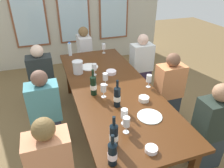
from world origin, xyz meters
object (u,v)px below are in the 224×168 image
(wine_glass_0, at_px, (105,77))
(white_plate_1, at_px, (89,67))
(tasting_bowl_2, at_px, (111,72))
(wine_glass_2, at_px, (104,47))
(wine_glass_4, at_px, (149,79))
(seated_person_6, at_px, (85,56))
(tasting_bowl_0, at_px, (151,149))
(seated_person_1, at_px, (169,91))
(wine_glass_5, at_px, (94,67))
(wine_bottle_3, at_px, (114,135))
(wine_bottle_0, at_px, (93,85))
(wine_glass_1, at_px, (124,114))
(seated_person_4, at_px, (42,80))
(dining_table, at_px, (111,90))
(seated_person_5, at_px, (141,66))
(metal_pitcher, at_px, (78,67))
(water_bottle, at_px, (70,49))
(wine_bottle_1, at_px, (117,96))
(wine_glass_6, at_px, (104,89))
(tasting_bowl_1, at_px, (144,99))
(wine_bottle_2, at_px, (112,153))
(seated_person_0, at_px, (46,113))
(white_plate_0, at_px, (150,116))
(wine_glass_3, at_px, (126,123))
(seated_person_3, at_px, (211,130))

(wine_glass_0, bearing_deg, white_plate_1, 96.99)
(tasting_bowl_2, xyz_separation_m, wine_glass_2, (0.14, 0.82, 0.09))
(wine_glass_4, distance_m, seated_person_6, 1.93)
(tasting_bowl_0, height_order, seated_person_1, seated_person_1)
(tasting_bowl_0, xyz_separation_m, wine_glass_4, (0.48, 0.99, 0.10))
(wine_glass_5, bearing_deg, wine_bottle_3, -97.62)
(wine_bottle_0, distance_m, wine_glass_0, 0.27)
(wine_glass_1, xyz_separation_m, seated_person_4, (-0.75, 1.63, -0.33))
(dining_table, distance_m, wine_glass_4, 0.51)
(seated_person_4, bearing_deg, seated_person_5, -0.22)
(wine_glass_0, bearing_deg, wine_glass_4, -23.29)
(white_plate_1, bearing_deg, dining_table, -78.22)
(metal_pitcher, relative_size, water_bottle, 0.79)
(metal_pitcher, height_order, wine_glass_0, metal_pitcher)
(dining_table, height_order, wine_bottle_1, wine_bottle_1)
(wine_bottle_1, relative_size, wine_glass_5, 1.89)
(wine_bottle_3, relative_size, wine_glass_6, 1.84)
(seated_person_1, height_order, seated_person_5, same)
(tasting_bowl_2, height_order, water_bottle, water_bottle)
(white_plate_1, bearing_deg, wine_bottle_0, -99.13)
(wine_glass_1, xyz_separation_m, wine_glass_2, (0.37, 1.92, -0.00))
(wine_glass_6, bearing_deg, wine_bottle_3, -100.32)
(tasting_bowl_2, distance_m, seated_person_5, 0.95)
(tasting_bowl_1, relative_size, wine_glass_5, 0.71)
(tasting_bowl_1, bearing_deg, seated_person_6, 96.84)
(wine_bottle_2, height_order, seated_person_0, seated_person_0)
(wine_bottle_0, relative_size, seated_person_4, 0.30)
(wine_glass_6, height_order, seated_person_0, seated_person_0)
(wine_glass_2, bearing_deg, tasting_bowl_1, -89.89)
(white_plate_0, bearing_deg, seated_person_5, 66.95)
(white_plate_1, relative_size, wine_glass_2, 1.60)
(water_bottle, bearing_deg, seated_person_0, -112.49)
(white_plate_1, xyz_separation_m, wine_bottle_0, (-0.13, -0.79, 0.13))
(wine_bottle_0, distance_m, seated_person_4, 1.22)
(tasting_bowl_1, bearing_deg, dining_table, 119.87)
(tasting_bowl_0, relative_size, tasting_bowl_1, 0.89)
(wine_bottle_3, distance_m, tasting_bowl_1, 0.80)
(wine_glass_3, bearing_deg, seated_person_5, 60.02)
(wine_bottle_1, xyz_separation_m, wine_glass_4, (0.53, 0.27, -0.01))
(seated_person_1, bearing_deg, wine_glass_5, 156.11)
(tasting_bowl_0, bearing_deg, seated_person_3, 14.75)
(seated_person_1, bearing_deg, wine_glass_6, -170.97)
(wine_bottle_1, height_order, seated_person_5, seated_person_5)
(metal_pitcher, bearing_deg, white_plate_1, 37.32)
(wine_glass_0, relative_size, wine_glass_5, 1.00)
(wine_glass_3, relative_size, wine_glass_5, 1.00)
(seated_person_0, bearing_deg, metal_pitcher, 45.60)
(wine_bottle_1, relative_size, wine_glass_2, 1.89)
(seated_person_1, bearing_deg, white_plate_0, -134.98)
(wine_bottle_3, distance_m, seated_person_1, 1.55)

